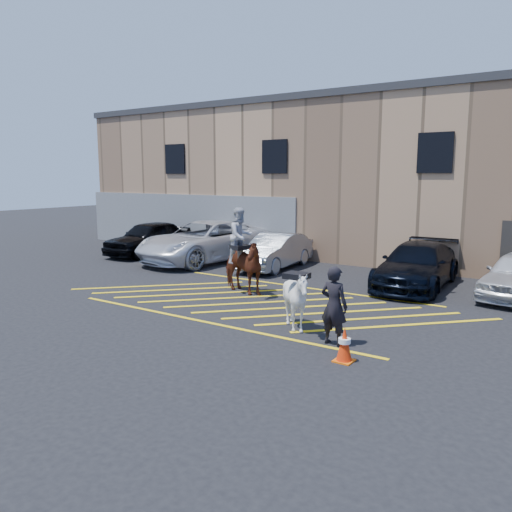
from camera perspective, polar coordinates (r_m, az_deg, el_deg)
The scene contains 11 objects.
ground at distance 15.25m, azimuth 1.25°, elevation -5.10°, with size 90.00×90.00×0.00m, color black.
car_black_suv at distance 24.45m, azimuth -12.11°, elevation 2.04°, with size 1.91×4.74×1.62m, color black.
car_white_pickup at distance 22.10m, azimuth -5.84°, elevation 1.68°, with size 2.96×6.43×1.79m, color silver.
car_silver_sedan at distance 20.36m, azimuth 2.18°, elevation 0.56°, with size 1.51×4.32×1.42m, color gray.
car_blue_suv at distance 17.80m, azimuth 17.92°, elevation -1.03°, with size 2.08×5.12×1.49m, color black.
handler at distance 11.29m, azimuth 8.90°, elevation -5.63°, with size 0.65×0.43×1.80m, color black.
warehouse at distance 25.73m, azimuth 15.82°, elevation 8.59°, with size 32.42×10.20×7.30m.
hatching_zone at distance 15.00m, azimuth 0.63°, elevation -5.32°, with size 12.60×5.12×0.01m.
mounted_bay at distance 16.02m, azimuth -1.77°, elevation -0.33°, with size 2.28×1.53×2.76m.
saddled_white at distance 12.25m, azimuth 4.63°, elevation -4.96°, with size 1.25×1.40×1.53m.
traffic_cone at distance 10.46m, azimuth 10.07°, elevation -9.90°, with size 0.39×0.39×0.73m.
Camera 1 is at (7.87, -12.50, 3.76)m, focal length 35.00 mm.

